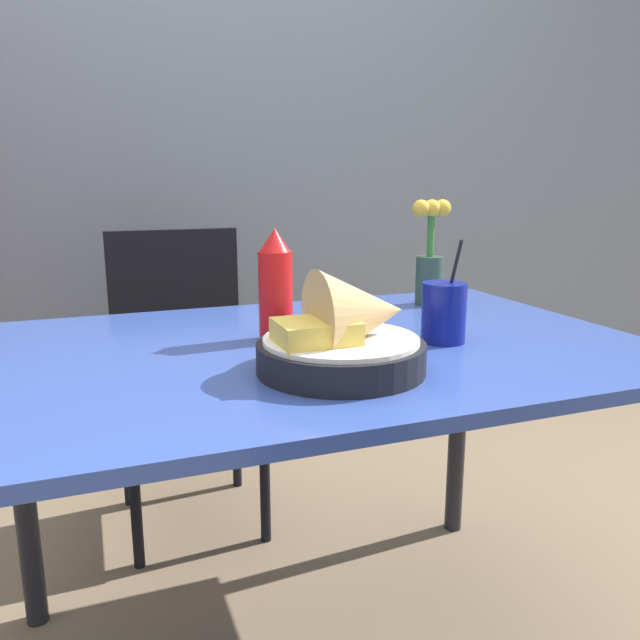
# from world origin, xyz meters

# --- Properties ---
(wall_window) EXTENTS (7.00, 0.06, 2.60)m
(wall_window) POSITION_xyz_m (0.00, 1.29, 1.30)
(wall_window) COLOR slate
(wall_window) RESTS_ON ground_plane
(dining_table) EXTENTS (1.28, 0.85, 0.73)m
(dining_table) POSITION_xyz_m (0.00, 0.00, 0.64)
(dining_table) COLOR #334C9E
(dining_table) RESTS_ON ground_plane
(chair_far_window) EXTENTS (0.40, 0.40, 0.89)m
(chair_far_window) POSITION_xyz_m (-0.15, 0.78, 0.52)
(chair_far_window) COLOR black
(chair_far_window) RESTS_ON ground_plane
(food_basket) EXTENTS (0.28, 0.28, 0.17)m
(food_basket) POSITION_xyz_m (-0.01, -0.18, 0.79)
(food_basket) COLOR black
(food_basket) RESTS_ON dining_table
(ketchup_bottle) EXTENTS (0.07, 0.07, 0.22)m
(ketchup_bottle) POSITION_xyz_m (-0.06, 0.06, 0.83)
(ketchup_bottle) COLOR red
(ketchup_bottle) RESTS_ON dining_table
(drink_cup) EXTENTS (0.09, 0.09, 0.20)m
(drink_cup) POSITION_xyz_m (0.24, -0.07, 0.78)
(drink_cup) COLOR navy
(drink_cup) RESTS_ON dining_table
(flower_vase) EXTENTS (0.10, 0.07, 0.26)m
(flower_vase) POSITION_xyz_m (0.41, 0.26, 0.84)
(flower_vase) COLOR #2D4738
(flower_vase) RESTS_ON dining_table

